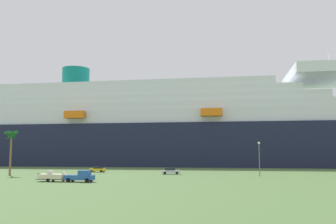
# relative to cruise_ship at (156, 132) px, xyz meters

# --- Properties ---
(ground_plane) EXTENTS (600.00, 600.00, 0.00)m
(ground_plane) POSITION_rel_cruise_ship_xyz_m (0.19, -37.92, -14.51)
(ground_plane) COLOR #4C6B38
(cruise_ship) EXTENTS (274.36, 52.32, 52.15)m
(cruise_ship) POSITION_rel_cruise_ship_xyz_m (0.00, 0.00, 0.00)
(cruise_ship) COLOR #191E38
(cruise_ship) RESTS_ON ground_plane
(pickup_truck) EXTENTS (5.75, 2.67, 2.20)m
(pickup_truck) POSITION_rel_cruise_ship_xyz_m (-4.01, -86.97, -13.46)
(pickup_truck) COLOR #2659A5
(pickup_truck) RESTS_ON ground_plane
(small_boat_on_trailer) EXTENTS (7.20, 2.60, 2.15)m
(small_boat_on_trailer) POSITION_rel_cruise_ship_xyz_m (-9.14, -86.52, -13.54)
(small_boat_on_trailer) COLOR #595960
(small_boat_on_trailer) RESTS_ON ground_plane
(palm_tree) EXTENTS (3.48, 3.58, 11.11)m
(palm_tree) POSITION_rel_cruise_ship_xyz_m (-28.03, -68.48, -5.49)
(palm_tree) COLOR brown
(palm_tree) RESTS_ON ground_plane
(street_lamp) EXTENTS (0.56, 0.56, 8.09)m
(street_lamp) POSITION_rel_cruise_ship_xyz_m (32.60, -67.20, -9.24)
(street_lamp) COLOR slate
(street_lamp) RESTS_ON ground_plane
(parked_car_yellow_taxi) EXTENTS (4.60, 2.50, 1.58)m
(parked_car_yellow_taxi) POSITION_rel_cruise_ship_xyz_m (-10.55, -52.10, -13.67)
(parked_car_yellow_taxi) COLOR yellow
(parked_car_yellow_taxi) RESTS_ON ground_plane
(parked_car_silver_sedan) EXTENTS (4.97, 2.62, 1.58)m
(parked_car_silver_sedan) POSITION_rel_cruise_ship_xyz_m (10.97, -60.05, -13.67)
(parked_car_silver_sedan) COLOR silver
(parked_car_silver_sedan) RESTS_ON ground_plane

